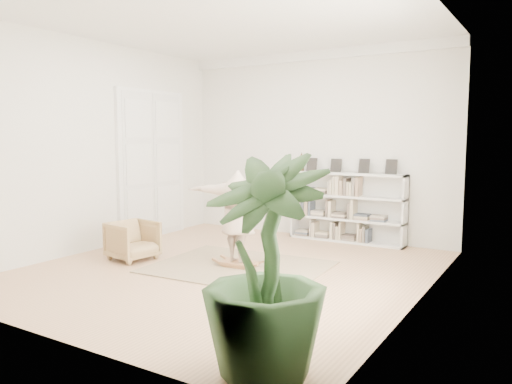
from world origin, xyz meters
TOP-DOWN VIEW (x-y plane):
  - floor at (0.00, 0.00)m, footprint 6.00×6.00m
  - room_shell at (0.00, 2.94)m, footprint 6.00×6.00m
  - doors at (-2.70, 1.30)m, footprint 0.09×1.78m
  - bookshelf at (0.74, 2.82)m, footprint 2.20×0.35m
  - armchair at (-1.66, -0.29)m, footprint 0.78×0.76m
  - rug at (0.06, 0.18)m, footprint 2.62×2.15m
  - rocker_board at (0.06, 0.18)m, footprint 0.55×0.35m
  - person at (0.06, 0.18)m, footprint 1.72×0.56m
  - houseplant at (2.12, -2.55)m, footprint 1.07×1.07m

SIDE VIEW (x-z plane):
  - floor at x=0.00m, z-range 0.00..0.00m
  - rug at x=0.06m, z-range 0.00..0.02m
  - rocker_board at x=0.06m, z-range 0.01..0.13m
  - armchair at x=-1.66m, z-range 0.00..0.62m
  - bookshelf at x=0.74m, z-range -0.18..1.46m
  - person at x=0.06m, z-range 0.13..1.51m
  - houseplant at x=2.12m, z-range 0.00..1.83m
  - doors at x=-2.70m, z-range -0.06..2.86m
  - room_shell at x=0.00m, z-range 0.51..6.51m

